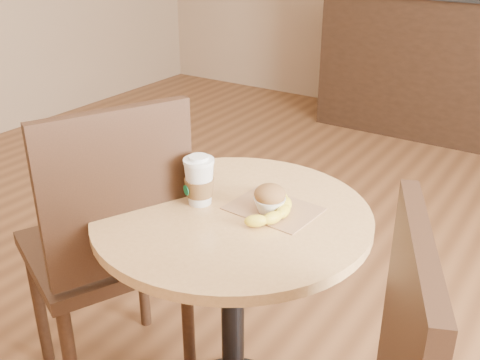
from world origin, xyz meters
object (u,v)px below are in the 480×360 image
(cafe_table, at_px, (232,269))
(banana, at_px, (268,207))
(chair_left, at_px, (110,244))
(coffee_cup, at_px, (199,182))
(muffin, at_px, (270,198))

(cafe_table, distance_m, banana, 0.23)
(cafe_table, distance_m, chair_left, 0.40)
(chair_left, height_order, banana, chair_left)
(cafe_table, height_order, coffee_cup, coffee_cup)
(cafe_table, distance_m, coffee_cup, 0.28)
(cafe_table, height_order, chair_left, chair_left)
(banana, bearing_deg, muffin, 65.49)
(chair_left, relative_size, muffin, 11.72)
(cafe_table, relative_size, banana, 3.31)
(chair_left, xyz_separation_m, banana, (0.47, 0.16, 0.20))
(cafe_table, relative_size, muffin, 8.70)
(chair_left, distance_m, banana, 0.53)
(coffee_cup, height_order, banana, coffee_cup)
(coffee_cup, bearing_deg, chair_left, -134.27)
(chair_left, xyz_separation_m, muffin, (0.47, 0.17, 0.22))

